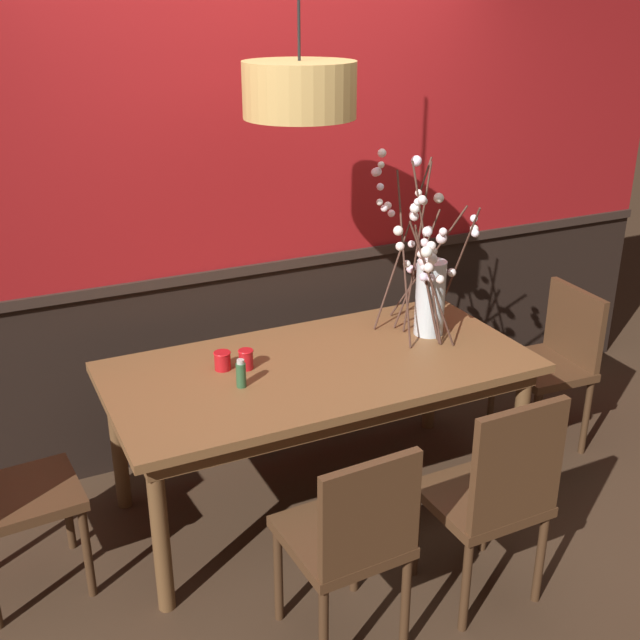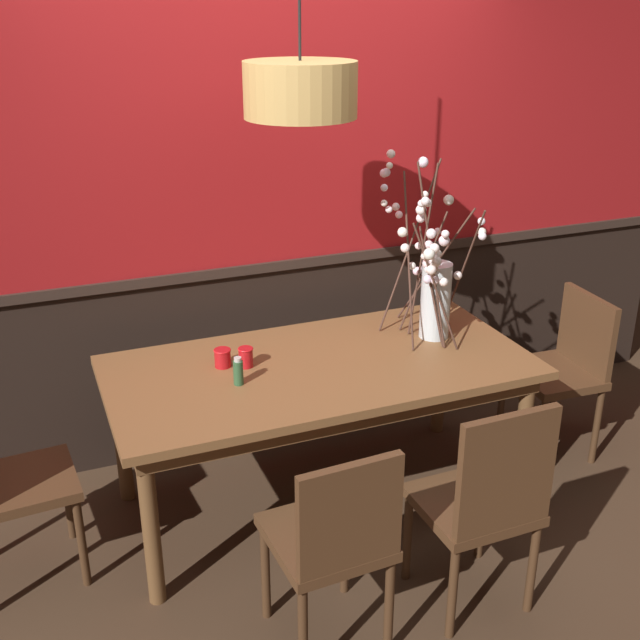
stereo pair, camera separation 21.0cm
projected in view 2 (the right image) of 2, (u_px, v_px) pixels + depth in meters
The scene contains 14 objects.
ground_plane at pixel (320, 501), 3.86m from camera, with size 24.00×24.00×0.00m, color #422D1E.
back_wall at pixel (265, 200), 4.00m from camera, with size 5.12×0.14×2.69m.
dining_table at pixel (320, 379), 3.60m from camera, with size 1.93×0.95×0.75m.
chair_far_side_right at pixel (301, 332), 4.50m from camera, with size 0.44×0.44×0.91m.
chair_near_side_right at pixel (485, 499), 3.00m from camera, with size 0.43×0.42×0.95m.
chair_far_side_left at pixel (209, 349), 4.32m from camera, with size 0.46×0.42×0.87m.
chair_head_west_end at pixel (0, 477), 3.16m from camera, with size 0.46×0.44×0.90m.
chair_head_east_end at pixel (565, 364), 4.12m from camera, with size 0.42×0.47×0.88m.
chair_near_side_left at pixel (334, 538), 2.80m from camera, with size 0.43×0.45×0.89m.
vase_with_blossoms at pixel (433, 284), 3.76m from camera, with size 0.55×0.66×0.87m.
candle_holder_nearer_center at pixel (246, 357), 3.52m from camera, with size 0.07×0.07×0.09m.
candle_holder_nearer_edge at pixel (223, 358), 3.53m from camera, with size 0.08×0.08×0.09m.
condiment_bottle at pixel (238, 372), 3.36m from camera, with size 0.04×0.04×0.13m.
pendant_lamp at pixel (300, 90), 3.15m from camera, with size 0.46×0.46×0.84m.
Camera 2 is at (-1.20, -2.99, 2.31)m, focal length 43.92 mm.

